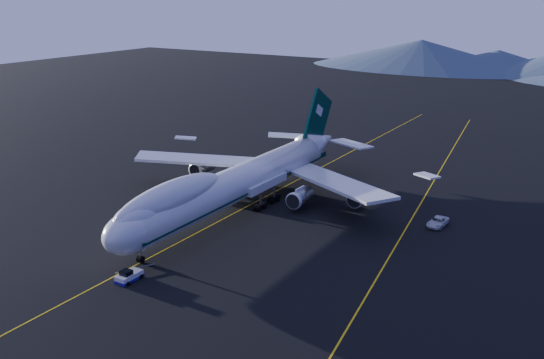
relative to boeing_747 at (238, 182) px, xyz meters
The scene contains 6 objects.
ground 5.81m from the boeing_747, 90.00° to the right, with size 500.00×500.00×0.00m, color black.
taxiway_line_main 5.80m from the boeing_747, 90.00° to the right, with size 0.25×220.00×0.01m, color yellow.
taxiway_line_side 32.14m from the boeing_747, 18.38° to the left, with size 0.25×200.00×0.01m, color yellow.
boeing_747 is the anchor object (origin of this frame).
pushback_tug 32.49m from the boeing_747, 84.91° to the right, with size 2.41×4.15×1.80m.
service_van 37.08m from the boeing_747, 19.53° to the left, with size 2.58×5.59×1.55m, color silver.
Camera 1 is at (61.75, -88.73, 40.22)m, focal length 40.00 mm.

